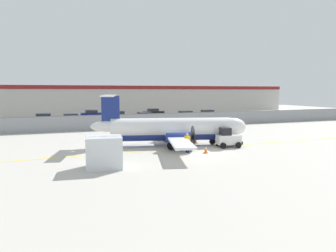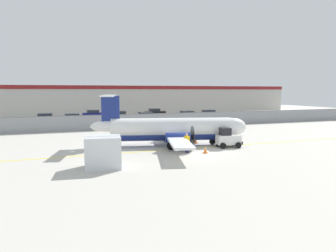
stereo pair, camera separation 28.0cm
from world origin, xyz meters
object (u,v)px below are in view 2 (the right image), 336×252
object	(u,v)px
parked_car_0	(44,118)
parked_car_5	(155,112)
parked_car_2	(94,114)
parked_car_4	(147,117)
parked_car_6	(187,115)
parked_car_7	(208,114)
parked_car_3	(119,116)
traffic_cone_far_left	(196,140)
ground_crew_worker	(187,142)
traffic_cone_near_left	(103,151)
parked_car_1	(73,119)
traffic_cone_near_right	(205,150)
baggage_tug	(228,138)
cargo_container	(103,152)
commuter_airplane	(174,129)

from	to	relation	value
parked_car_0	parked_car_5	size ratio (longest dim) A/B	0.97
parked_car_2	parked_car_4	distance (m)	12.32
parked_car_6	parked_car_7	size ratio (longest dim) A/B	0.98
parked_car_6	parked_car_7	world-z (taller)	same
parked_car_3	parked_car_7	bearing A→B (deg)	173.10
traffic_cone_far_left	ground_crew_worker	bearing A→B (deg)	-123.74
traffic_cone_near_left	parked_car_6	world-z (taller)	parked_car_6
ground_crew_worker	traffic_cone_near_left	distance (m)	7.14
traffic_cone_far_left	parked_car_0	xyz separation A→B (m)	(-15.51, 25.01, 0.58)
traffic_cone_near_left	parked_car_1	size ratio (longest dim) A/B	0.15
parked_car_1	parked_car_3	distance (m)	8.67
parked_car_0	parked_car_5	world-z (taller)	same
traffic_cone_near_right	parked_car_4	distance (m)	26.71
traffic_cone_far_left	parked_car_5	world-z (taller)	parked_car_5
baggage_tug	parked_car_2	xyz separation A→B (m)	(-9.07, 34.30, 0.04)
ground_crew_worker	parked_car_2	size ratio (longest dim) A/B	0.40
parked_car_7	ground_crew_worker	bearing A→B (deg)	67.15
parked_car_4	traffic_cone_near_right	bearing A→B (deg)	-102.17
baggage_tug	traffic_cone_far_left	bearing A→B (deg)	132.02
parked_car_1	parked_car_3	world-z (taller)	same
traffic_cone_near_left	parked_car_7	bearing A→B (deg)	48.59
ground_crew_worker	parked_car_4	xyz separation A→B (m)	(3.53, 25.94, -0.06)
cargo_container	parked_car_0	bearing A→B (deg)	106.94
parked_car_0	parked_car_4	distance (m)	16.65
traffic_cone_near_left	parked_car_5	bearing A→B (deg)	66.35
parked_car_3	parked_car_4	distance (m)	5.88
baggage_tug	parked_car_6	bearing A→B (deg)	83.92
ground_crew_worker	parked_car_6	size ratio (longest dim) A/B	0.39
commuter_airplane	parked_car_0	world-z (taller)	commuter_airplane
parked_car_2	parked_car_4	xyz separation A→B (m)	(7.96, -9.41, 0.00)
parked_car_0	parked_car_3	distance (m)	12.35
parked_car_2	parked_car_7	xyz separation A→B (m)	(20.73, -7.38, 0.00)
cargo_container	parked_car_3	distance (m)	33.64
baggage_tug	parked_car_3	xyz separation A→B (m)	(-5.17, 29.15, 0.04)
parked_car_2	parked_car_7	distance (m)	22.00
parked_car_0	parked_car_4	xyz separation A→B (m)	(16.35, -3.10, 0.00)
commuter_airplane	parked_car_6	size ratio (longest dim) A/B	3.70
traffic_cone_near_left	parked_car_1	xyz separation A→B (m)	(-1.55, 25.09, 0.58)
baggage_tug	traffic_cone_near_right	distance (m)	3.69
parked_car_1	baggage_tug	bearing A→B (deg)	-61.99
ground_crew_worker	traffic_cone_near_right	distance (m)	1.71
traffic_cone_near_left	parked_car_7	xyz separation A→B (m)	(23.23, 26.33, 0.58)
parked_car_2	parked_car_5	bearing A→B (deg)	0.73
baggage_tug	parked_car_7	xyz separation A→B (m)	(11.65, 26.92, 0.04)
traffic_cone_far_left	parked_car_0	bearing A→B (deg)	121.81
commuter_airplane	parked_car_3	distance (m)	26.52
parked_car_6	traffic_cone_near_right	bearing A→B (deg)	-113.95
parked_car_0	parked_car_7	distance (m)	29.14
parked_car_4	parked_car_5	distance (m)	10.64
parked_car_4	parked_car_2	bearing A→B (deg)	122.57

